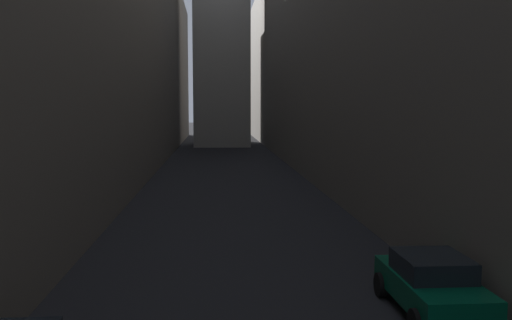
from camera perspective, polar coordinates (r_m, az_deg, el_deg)
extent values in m
plane|color=black|center=(44.38, -3.01, -1.14)|extent=(264.00, 264.00, 0.00)
cube|color=#60594F|center=(47.39, -16.35, 11.85)|extent=(10.22, 108.00, 21.08)
cube|color=#60594F|center=(48.14, 11.37, 12.28)|extent=(12.56, 108.00, 21.79)
cube|color=#05472D|center=(14.81, 17.45, -12.36)|extent=(1.74, 3.96, 0.65)
cube|color=black|center=(14.66, 17.50, -10.20)|extent=(1.60, 1.87, 0.51)
cylinder|color=black|center=(15.84, 12.59, -12.29)|extent=(0.22, 0.65, 0.65)
cylinder|color=black|center=(16.41, 18.53, -11.81)|extent=(0.22, 0.65, 0.65)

